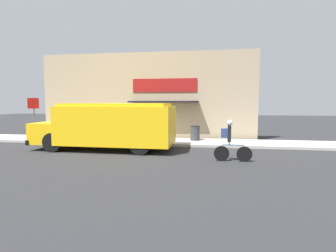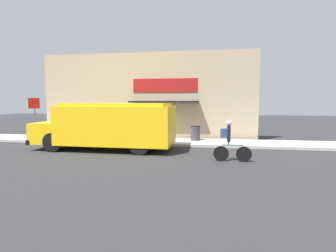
{
  "view_description": "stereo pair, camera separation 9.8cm",
  "coord_description": "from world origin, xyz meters",
  "px_view_note": "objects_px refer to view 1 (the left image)",
  "views": [
    {
      "loc": [
        3.95,
        -13.43,
        2.32
      ],
      "look_at": [
        1.91,
        -0.2,
        1.1
      ],
      "focal_mm": 28.0,
      "sensor_mm": 36.0,
      "label": 1
    },
    {
      "loc": [
        4.05,
        -13.42,
        2.32
      ],
      "look_at": [
        1.91,
        -0.2,
        1.1
      ],
      "focal_mm": 28.0,
      "sensor_mm": 36.0,
      "label": 2
    }
  ],
  "objects_px": {
    "cyclist": "(230,140)",
    "stop_sign_post": "(34,111)",
    "school_bus": "(109,125)",
    "trash_bin": "(195,133)"
  },
  "relations": [
    {
      "from": "cyclist",
      "to": "stop_sign_post",
      "type": "xyz_separation_m",
      "value": [
        -10.83,
        3.4,
        0.95
      ]
    },
    {
      "from": "school_bus",
      "to": "cyclist",
      "type": "xyz_separation_m",
      "value": [
        5.61,
        -1.72,
        -0.37
      ]
    },
    {
      "from": "trash_bin",
      "to": "stop_sign_post",
      "type": "bearing_deg",
      "value": -172.38
    },
    {
      "from": "school_bus",
      "to": "stop_sign_post",
      "type": "distance_m",
      "value": 5.52
    },
    {
      "from": "school_bus",
      "to": "cyclist",
      "type": "relative_size",
      "value": 4.18
    },
    {
      "from": "school_bus",
      "to": "trash_bin",
      "type": "relative_size",
      "value": 8.25
    },
    {
      "from": "trash_bin",
      "to": "cyclist",
      "type": "bearing_deg",
      "value": -71.09
    },
    {
      "from": "cyclist",
      "to": "school_bus",
      "type": "bearing_deg",
      "value": 162.13
    },
    {
      "from": "school_bus",
      "to": "stop_sign_post",
      "type": "relative_size",
      "value": 2.77
    },
    {
      "from": "school_bus",
      "to": "stop_sign_post",
      "type": "bearing_deg",
      "value": 162.93
    }
  ]
}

